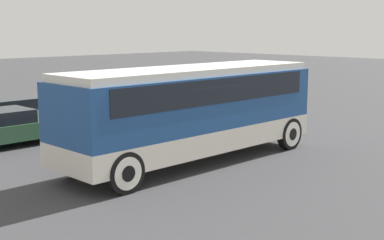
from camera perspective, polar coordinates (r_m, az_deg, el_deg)
ground_plane at (r=16.96m, az=0.00°, el=-4.49°), size 120.00×120.00×0.00m
tour_bus at (r=16.67m, az=0.23°, el=1.60°), size 9.18×2.54×3.00m
parked_car_near at (r=25.19m, az=-7.92°, el=1.71°), size 4.02×1.90×1.37m
parked_car_far at (r=23.05m, az=-18.12°, el=0.59°), size 4.62×1.80×1.37m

